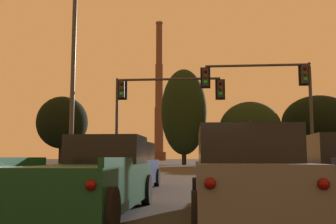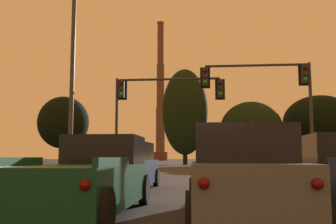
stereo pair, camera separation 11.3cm
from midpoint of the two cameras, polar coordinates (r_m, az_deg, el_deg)
name	(u,v)px [view 1 (the left image)]	position (r m, az deg, el deg)	size (l,w,h in m)	color
suv_center_lane_second	(244,175)	(8.13, 10.59, -9.04)	(2.19, 4.94, 1.86)	#4C4F54
suv_right_lane_front	(297,167)	(16.29, 17.97, -7.56)	(2.30, 4.98, 1.86)	#232328
suv_left_lane_front	(127,167)	(15.76, -6.14, -7.88)	(2.18, 4.94, 1.86)	navy
pickup_truck_left_lane_second	(92,178)	(9.12, -11.29, -9.34)	(2.20, 5.51, 1.82)	#0F3823
traffic_light_far_right	(250,136)	(54.92, 11.77, -3.44)	(0.78, 0.50, 6.36)	#2D2D30
traffic_light_overhead_right	(274,90)	(23.11, 14.97, 3.15)	(6.37, 0.50, 6.61)	#2D2D30
traffic_light_overhead_left	(153,100)	(23.54, -2.31, 1.71)	(6.69, 0.50, 6.03)	#2D2D30
street_lamp	(86,63)	(18.14, -12.03, 6.94)	(3.65, 0.36, 8.86)	#38383A
smokestack	(159,105)	(156.51, -1.33, 1.01)	(5.73, 5.73, 56.17)	#523427
treeline_far_left	(250,130)	(65.55, 11.81, -2.58)	(10.20, 9.18, 10.35)	black
treeline_far_right	(184,112)	(67.70, 2.28, 0.03)	(7.83, 7.05, 16.52)	black
treeline_right_mid	(319,122)	(74.12, 20.96, -1.42)	(12.69, 11.42, 12.17)	black
treeline_left_mid	(62,123)	(64.90, -15.16, -1.50)	(8.16, 7.35, 10.97)	black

